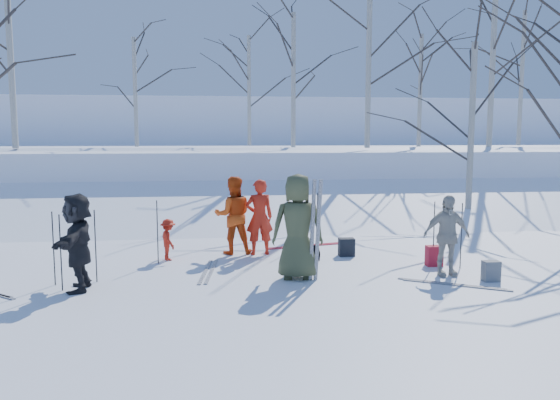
{
  "coord_description": "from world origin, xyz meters",
  "views": [
    {
      "loc": [
        -1.37,
        -10.08,
        2.69
      ],
      "look_at": [
        0.0,
        1.5,
        1.3
      ],
      "focal_mm": 35.0,
      "sensor_mm": 36.0,
      "label": 1
    }
  ],
  "objects": [
    {
      "name": "ground",
      "position": [
        0.0,
        0.0,
        0.0
      ],
      "size": [
        120.0,
        120.0,
        0.0
      ],
      "primitive_type": "plane",
      "color": "white",
      "rests_on": "ground"
    },
    {
      "name": "snow_ramp",
      "position": [
        0.0,
        7.0,
        0.15
      ],
      "size": [
        70.0,
        9.49,
        4.12
      ],
      "primitive_type": "cube",
      "rotation": [
        0.3,
        0.0,
        0.0
      ],
      "color": "white",
      "rests_on": "ground"
    },
    {
      "name": "snow_plateau",
      "position": [
        0.0,
        17.0,
        1.0
      ],
      "size": [
        70.0,
        18.0,
        2.2
      ],
      "primitive_type": "cube",
      "color": "white",
      "rests_on": "ground"
    },
    {
      "name": "far_hill",
      "position": [
        0.0,
        38.0,
        2.0
      ],
      "size": [
        90.0,
        30.0,
        6.0
      ],
      "primitive_type": "cube",
      "color": "white",
      "rests_on": "ground"
    },
    {
      "name": "skier_olive_center",
      "position": [
        0.14,
        -0.15,
        0.99
      ],
      "size": [
        1.04,
        0.74,
        1.99
      ],
      "primitive_type": "imported",
      "rotation": [
        0.0,
        0.0,
        3.02
      ],
      "color": "#40462A",
      "rests_on": "ground"
    },
    {
      "name": "skier_red_north",
      "position": [
        -0.41,
        2.04,
        0.85
      ],
      "size": [
        0.66,
        0.46,
        1.71
      ],
      "primitive_type": "imported",
      "rotation": [
        0.0,
        0.0,
        3.23
      ],
      "color": "red",
      "rests_on": "ground"
    },
    {
      "name": "skier_redor_behind",
      "position": [
        -0.99,
        2.19,
        0.88
      ],
      "size": [
        0.89,
        0.71,
        1.77
      ],
      "primitive_type": "imported",
      "rotation": [
        0.0,
        0.0,
        3.19
      ],
      "color": "#D44510",
      "rests_on": "ground"
    },
    {
      "name": "skier_red_seated",
      "position": [
        -2.41,
        1.68,
        0.45
      ],
      "size": [
        0.52,
        0.66,
        0.9
      ],
      "primitive_type": "imported",
      "rotation": [
        0.0,
        0.0,
        1.94
      ],
      "color": "red",
      "rests_on": "ground"
    },
    {
      "name": "skier_cream_east",
      "position": [
        3.01,
        -0.25,
        0.78
      ],
      "size": [
        0.92,
        0.39,
        1.56
      ],
      "primitive_type": "imported",
      "rotation": [
        0.0,
        0.0,
        0.01
      ],
      "color": "beige",
      "rests_on": "ground"
    },
    {
      "name": "skier_grey_west",
      "position": [
        -3.76,
        -0.46,
        0.85
      ],
      "size": [
        0.55,
        1.59,
        1.7
      ],
      "primitive_type": "imported",
      "rotation": [
        0.0,
        0.0,
        4.74
      ],
      "color": "black",
      "rests_on": "ground"
    },
    {
      "name": "dog",
      "position": [
        0.74,
        1.33,
        0.23
      ],
      "size": [
        0.44,
        0.59,
        0.45
      ],
      "primitive_type": "imported",
      "rotation": [
        0.0,
        0.0,
        3.56
      ],
      "color": "black",
      "rests_on": "ground"
    },
    {
      "name": "upright_ski_left",
      "position": [
        0.38,
        -0.36,
        0.95
      ],
      "size": [
        0.12,
        0.17,
        1.9
      ],
      "primitive_type": "cube",
      "rotation": [
        0.07,
        0.0,
        0.34
      ],
      "color": "silver",
      "rests_on": "ground"
    },
    {
      "name": "upright_ski_right",
      "position": [
        0.48,
        -0.38,
        0.95
      ],
      "size": [
        0.12,
        0.23,
        1.89
      ],
      "primitive_type": "cube",
      "rotation": [
        0.1,
        0.0,
        0.26
      ],
      "color": "silver",
      "rests_on": "ground"
    },
    {
      "name": "ski_pair_a",
      "position": [
        -1.54,
        0.55,
        0.01
      ],
      "size": [
        0.6,
        1.94,
        0.02
      ],
      "primitive_type": null,
      "rotation": [
        0.0,
        0.0,
        -0.11
      ],
      "color": "silver",
      "rests_on": "ground"
    },
    {
      "name": "ski_pair_c",
      "position": [
        2.87,
        -0.93,
        0.01
      ],
      "size": [
        1.86,
        2.07,
        0.02
      ],
      "primitive_type": null,
      "rotation": [
        0.0,
        0.0,
        1.04
      ],
      "color": "silver",
      "rests_on": "ground"
    },
    {
      "name": "ski_pair_d",
      "position": [
        0.73,
        2.8,
        0.01
      ],
      "size": [
        1.09,
        1.99,
        0.02
      ],
      "primitive_type": null,
      "rotation": [
        0.0,
        0.0,
        1.82
      ],
      "color": "#B01928",
      "rests_on": "ground"
    },
    {
      "name": "ski_pole_a",
      "position": [
        -2.6,
        1.4,
        0.67
      ],
      "size": [
        0.02,
        0.02,
        1.34
      ],
      "primitive_type": "cylinder",
      "color": "black",
      "rests_on": "ground"
    },
    {
      "name": "ski_pole_b",
      "position": [
        3.53,
        0.23,
        0.67
      ],
      "size": [
        0.02,
        0.02,
        1.34
      ],
      "primitive_type": "cylinder",
      "color": "black",
      "rests_on": "ground"
    },
    {
      "name": "ski_pole_c",
      "position": [
        -4.05,
        -0.47,
        0.67
      ],
      "size": [
        0.02,
        0.02,
        1.34
      ],
      "primitive_type": "cylinder",
      "color": "black",
      "rests_on": "ground"
    },
    {
      "name": "ski_pole_d",
      "position": [
        -3.58,
        0.05,
        0.67
      ],
      "size": [
        0.02,
        0.02,
        1.34
      ],
      "primitive_type": "cylinder",
      "color": "black",
      "rests_on": "ground"
    },
    {
      "name": "ski_pole_e",
      "position": [
        -4.27,
        -0.09,
        0.67
      ],
      "size": [
        0.02,
        0.02,
        1.34
      ],
      "primitive_type": "cylinder",
      "color": "black",
      "rests_on": "ground"
    },
    {
      "name": "ski_pole_f",
      "position": [
        3.07,
        0.52,
        0.67
      ],
      "size": [
        0.02,
        0.02,
        1.34
      ],
      "primitive_type": "cylinder",
      "color": "black",
      "rests_on": "ground"
    },
    {
      "name": "ski_pole_g",
      "position": [
        0.45,
        2.44,
        0.67
      ],
      "size": [
        0.02,
        0.02,
        1.34
      ],
      "primitive_type": "cylinder",
      "color": "black",
      "rests_on": "ground"
    },
    {
      "name": "ski_pole_h",
      "position": [
        1.01,
        2.49,
        0.67
      ],
      "size": [
        0.02,
        0.02,
        1.34
      ],
      "primitive_type": "cylinder",
      "color": "black",
      "rests_on": "ground"
    },
    {
      "name": "backpack_red",
      "position": [
        3.09,
        0.52,
        0.21
      ],
      "size": [
        0.32,
        0.22,
        0.42
      ],
      "primitive_type": "cube",
      "color": "#A8192A",
      "rests_on": "ground"
    },
    {
      "name": "backpack_grey",
      "position": [
        3.67,
        -0.75,
        0.19
      ],
      "size": [
        0.3,
        0.2,
        0.38
      ],
      "primitive_type": "cube",
      "color": "slate",
      "rests_on": "ground"
    },
    {
      "name": "backpack_dark",
      "position": [
        1.52,
        1.64,
        0.2
      ],
      "size": [
        0.34,
        0.24,
        0.4
      ],
      "primitive_type": "cube",
      "color": "black",
      "rests_on": "ground"
    },
    {
      "name": "birch_plateau_a",
      "position": [
        10.01,
        11.65,
        6.37
      ],
      "size": [
        6.44,
        6.44,
        8.34
      ],
      "primitive_type": null,
      "color": "silver",
      "rests_on": "snow_plateau"
    },
    {
      "name": "birch_plateau_b",
      "position": [
        4.46,
        10.55,
        5.59
      ],
      "size": [
        5.34,
        5.34,
        6.77
      ],
      "primitive_type": null,
      "color": "silver",
      "rests_on": "snow_plateau"
    },
    {
      "name": "birch_plateau_d",
      "position": [
        0.25,
        16.18,
        4.77
      ],
      "size": [
        4.2,
        4.2,
        5.14
      ],
      "primitive_type": null,
      "color": "silver",
      "rests_on": "snow_plateau"
    },
    {
      "name": "birch_plateau_e",
      "position": [
        -8.71,
        11.17,
        5.93
      ],
      "size": [
        5.82,
        5.82,
        7.45
      ],
      "primitive_type": null,
      "color": "silver",
      "rests_on": "snow_plateau"
    },
    {
      "name": "birch_plateau_f",
      "position": [
        1.77,
        11.9,
        4.85
      ],
      "size": [
        4.31,
        4.31,
        5.3
      ],
      "primitive_type": null,
      "color": "silver",
      "rests_on": "snow_plateau"
    },
    {
      "name": "birch_plateau_g",
      "position": [
        13.12,
        14.75,
        5.35
      ],
      "size": [
        5.01,
        5.01,
        6.3
      ],
      "primitive_type": null,
      "color": "silver",
      "rests_on": "snow_plateau"
    },
    {
      "name": "birch_plateau_h",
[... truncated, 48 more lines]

